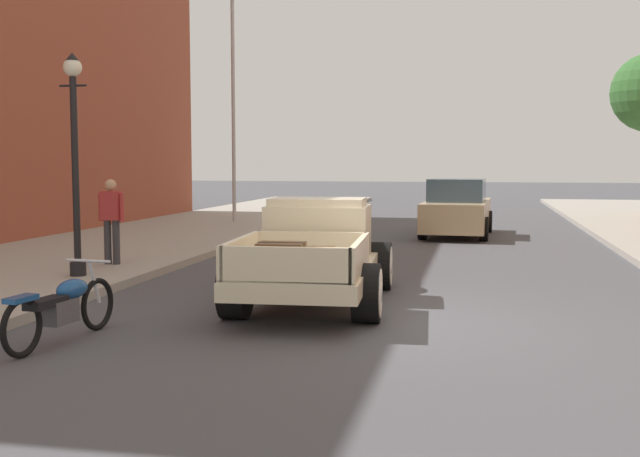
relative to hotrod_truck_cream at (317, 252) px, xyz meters
The scene contains 7 objects.
ground_plane 1.98m from the hotrod_truck_cream, 52.82° to the right, with size 140.00×140.00×0.00m, color #47474C.
hotrod_truck_cream is the anchor object (origin of this frame).
motorcycle_parked 4.16m from the hotrod_truck_cream, 124.74° to the right, with size 0.62×2.12×0.93m.
car_background_tan 10.94m from the hotrod_truck_cream, 80.41° to the left, with size 2.04×4.38×1.65m.
pedestrian_sidewalk_left 5.03m from the hotrod_truck_cream, 154.63° to the left, with size 0.53×0.22×1.65m.
street_lamp_near 4.75m from the hotrod_truck_cream, behind, with size 0.50×0.32×3.85m.
flagpole 14.76m from the hotrod_truck_cream, 112.48° to the left, with size 1.74×0.16×9.16m.
Camera 1 is at (1.33, -10.10, 2.15)m, focal length 43.16 mm.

